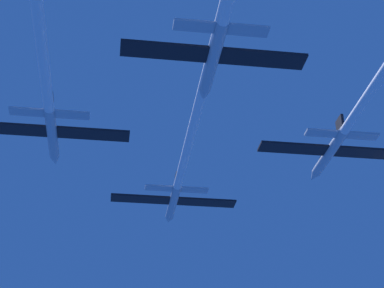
{
  "coord_description": "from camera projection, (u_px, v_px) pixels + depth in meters",
  "views": [
    {
      "loc": [
        -9.57,
        -91.45,
        -40.23
      ],
      "look_at": [
        0.01,
        -18.42,
        0.12
      ],
      "focal_mm": 60.95,
      "sensor_mm": 36.0,
      "label": 1
    }
  ],
  "objects": [
    {
      "name": "jet_left_wing",
      "position": [
        44.0,
        65.0,
        68.5
      ],
      "size": [
        19.28,
        55.49,
        3.19
      ],
      "color": "#B2BAC6"
    },
    {
      "name": "jet_right_wing",
      "position": [
        376.0,
        84.0,
        72.1
      ],
      "size": [
        19.28,
        58.64,
        3.19
      ],
      "color": "#B2BAC6"
    },
    {
      "name": "jet_lead",
      "position": [
        185.0,
        158.0,
        88.0
      ],
      "size": [
        19.28,
        55.41,
        3.19
      ],
      "color": "#B2BAC6"
    }
  ]
}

